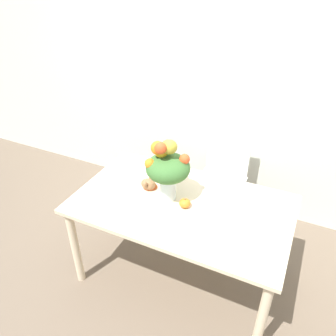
{
  "coord_description": "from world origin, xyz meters",
  "views": [
    {
      "loc": [
        0.69,
        -1.69,
        2.19
      ],
      "look_at": [
        -0.11,
        0.01,
        0.99
      ],
      "focal_mm": 35.0,
      "sensor_mm": 36.0,
      "label": 1
    }
  ],
  "objects_px": {
    "pumpkin": "(185,203)",
    "dining_chair_near_window": "(222,178)",
    "turkey_figurine": "(149,183)",
    "flower_vase": "(167,167)"
  },
  "relations": [
    {
      "from": "flower_vase",
      "to": "turkey_figurine",
      "type": "xyz_separation_m",
      "value": [
        -0.17,
        0.05,
        -0.21
      ]
    },
    {
      "from": "pumpkin",
      "to": "dining_chair_near_window",
      "type": "bearing_deg",
      "value": 87.58
    },
    {
      "from": "flower_vase",
      "to": "dining_chair_near_window",
      "type": "relative_size",
      "value": 0.5
    },
    {
      "from": "flower_vase",
      "to": "dining_chair_near_window",
      "type": "distance_m",
      "value": 0.95
    },
    {
      "from": "pumpkin",
      "to": "dining_chair_near_window",
      "type": "distance_m",
      "value": 0.87
    },
    {
      "from": "flower_vase",
      "to": "turkey_figurine",
      "type": "bearing_deg",
      "value": 164.29
    },
    {
      "from": "dining_chair_near_window",
      "to": "pumpkin",
      "type": "bearing_deg",
      "value": -92.16
    },
    {
      "from": "turkey_figurine",
      "to": "flower_vase",
      "type": "bearing_deg",
      "value": -15.71
    },
    {
      "from": "dining_chair_near_window",
      "to": "turkey_figurine",
      "type": "bearing_deg",
      "value": -116.33
    },
    {
      "from": "pumpkin",
      "to": "turkey_figurine",
      "type": "height_order",
      "value": "turkey_figurine"
    }
  ]
}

